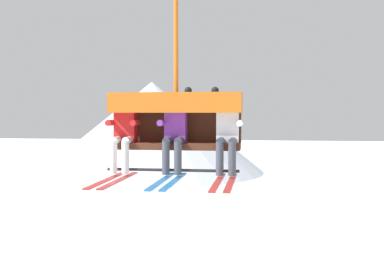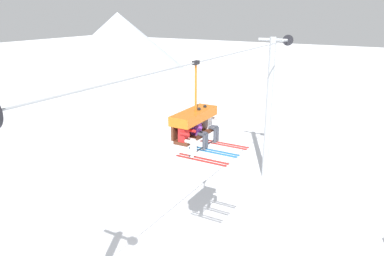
% 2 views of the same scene
% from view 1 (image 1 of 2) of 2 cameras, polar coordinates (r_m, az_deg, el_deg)
% --- Properties ---
extents(mountain_peak_west, '(23.27, 23.27, 9.38)m').
position_cam_1_polar(mountain_peak_west, '(50.40, -4.75, 0.15)').
color(mountain_peak_west, silver).
rests_on(mountain_peak_west, ground_plane).
extents(chairlift_chair, '(1.97, 0.74, 2.74)m').
position_cam_1_polar(chairlift_chair, '(7.31, -1.80, 1.96)').
color(chairlift_chair, '#512819').
extents(skier_red, '(0.46, 1.70, 1.23)m').
position_cam_1_polar(skier_red, '(7.28, -8.13, -0.45)').
color(skier_red, red).
extents(skier_purple, '(0.48, 1.70, 1.34)m').
position_cam_1_polar(skier_purple, '(7.11, -2.06, -0.32)').
color(skier_purple, purple).
extents(skier_white, '(0.48, 1.70, 1.34)m').
position_cam_1_polar(skier_white, '(7.01, 4.15, -0.35)').
color(skier_white, silver).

